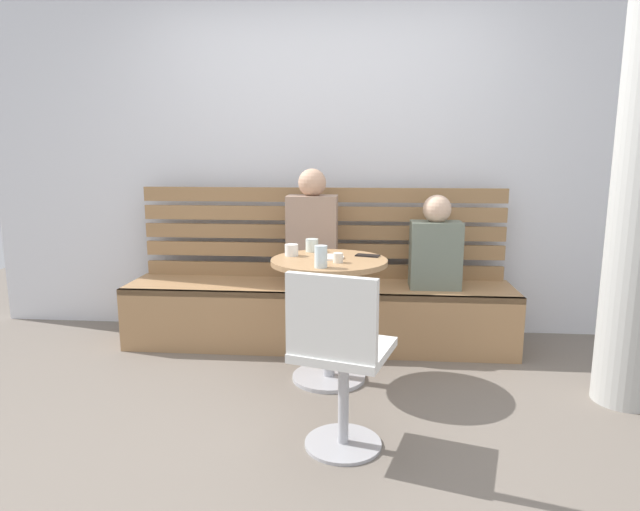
{
  "coord_description": "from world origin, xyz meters",
  "views": [
    {
      "loc": [
        0.33,
        -2.45,
        1.33
      ],
      "look_at": [
        0.06,
        0.66,
        0.75
      ],
      "focal_mm": 30.13,
      "sensor_mm": 36.0,
      "label": 1
    }
  ],
  "objects_px": {
    "white_chair": "(339,356)",
    "cup_glass_short": "(312,245)",
    "cup_espresso_small": "(338,258)",
    "cup_glass_tall": "(321,257)",
    "person_adult": "(312,234)",
    "phone_on_table": "(368,256)",
    "plate_small": "(330,257)",
    "cup_ceramic_white": "(292,250)",
    "booth_bench": "(318,315)",
    "person_child_left": "(436,247)",
    "cafe_table": "(329,296)"
  },
  "relations": [
    {
      "from": "cafe_table",
      "to": "person_child_left",
      "type": "height_order",
      "value": "person_child_left"
    },
    {
      "from": "cup_espresso_small",
      "to": "plate_small",
      "type": "height_order",
      "value": "cup_espresso_small"
    },
    {
      "from": "booth_bench",
      "to": "cup_glass_tall",
      "type": "height_order",
      "value": "cup_glass_tall"
    },
    {
      "from": "cup_glass_short",
      "to": "cup_ceramic_white",
      "type": "height_order",
      "value": "cup_glass_short"
    },
    {
      "from": "person_adult",
      "to": "person_child_left",
      "type": "bearing_deg",
      "value": 1.35
    },
    {
      "from": "phone_on_table",
      "to": "plate_small",
      "type": "bearing_deg",
      "value": 126.93
    },
    {
      "from": "person_adult",
      "to": "phone_on_table",
      "type": "xyz_separation_m",
      "value": [
        0.38,
        -0.46,
        -0.06
      ]
    },
    {
      "from": "person_child_left",
      "to": "cup_espresso_small",
      "type": "bearing_deg",
      "value": -132.44
    },
    {
      "from": "person_adult",
      "to": "booth_bench",
      "type": "bearing_deg",
      "value": 34.6
    },
    {
      "from": "person_child_left",
      "to": "cup_ceramic_white",
      "type": "xyz_separation_m",
      "value": [
        -0.92,
        -0.5,
        0.05
      ]
    },
    {
      "from": "cup_espresso_small",
      "to": "plate_small",
      "type": "bearing_deg",
      "value": 114.52
    },
    {
      "from": "person_adult",
      "to": "cup_espresso_small",
      "type": "height_order",
      "value": "person_adult"
    },
    {
      "from": "booth_bench",
      "to": "cafe_table",
      "type": "xyz_separation_m",
      "value": [
        0.12,
        -0.59,
        0.3
      ]
    },
    {
      "from": "plate_small",
      "to": "phone_on_table",
      "type": "height_order",
      "value": "plate_small"
    },
    {
      "from": "booth_bench",
      "to": "phone_on_table",
      "type": "xyz_separation_m",
      "value": [
        0.34,
        -0.48,
        0.52
      ]
    },
    {
      "from": "cafe_table",
      "to": "white_chair",
      "type": "distance_m",
      "value": 0.82
    },
    {
      "from": "white_chair",
      "to": "cup_glass_short",
      "type": "relative_size",
      "value": 10.63
    },
    {
      "from": "booth_bench",
      "to": "phone_on_table",
      "type": "bearing_deg",
      "value": -54.88
    },
    {
      "from": "person_adult",
      "to": "person_child_left",
      "type": "xyz_separation_m",
      "value": [
        0.84,
        0.02,
        -0.08
      ]
    },
    {
      "from": "person_adult",
      "to": "cup_glass_short",
      "type": "relative_size",
      "value": 10.09
    },
    {
      "from": "white_chair",
      "to": "person_adult",
      "type": "relative_size",
      "value": 1.05
    },
    {
      "from": "white_chair",
      "to": "cup_glass_short",
      "type": "distance_m",
      "value": 1.12
    },
    {
      "from": "plate_small",
      "to": "cup_ceramic_white",
      "type": "bearing_deg",
      "value": 165.92
    },
    {
      "from": "plate_small",
      "to": "phone_on_table",
      "type": "xyz_separation_m",
      "value": [
        0.22,
        0.09,
        -0.0
      ]
    },
    {
      "from": "person_child_left",
      "to": "cup_glass_tall",
      "type": "xyz_separation_m",
      "value": [
        -0.71,
        -0.83,
        0.08
      ]
    },
    {
      "from": "booth_bench",
      "to": "cafe_table",
      "type": "height_order",
      "value": "cafe_table"
    },
    {
      "from": "white_chair",
      "to": "cup_glass_tall",
      "type": "distance_m",
      "value": 0.67
    },
    {
      "from": "booth_bench",
      "to": "cup_ceramic_white",
      "type": "height_order",
      "value": "cup_ceramic_white"
    },
    {
      "from": "cafe_table",
      "to": "person_adult",
      "type": "xyz_separation_m",
      "value": [
        -0.15,
        0.57,
        0.29
      ]
    },
    {
      "from": "cup_glass_short",
      "to": "person_adult",
      "type": "bearing_deg",
      "value": 95.35
    },
    {
      "from": "person_adult",
      "to": "cup_glass_short",
      "type": "height_order",
      "value": "person_adult"
    },
    {
      "from": "cup_espresso_small",
      "to": "cup_glass_short",
      "type": "distance_m",
      "value": 0.38
    },
    {
      "from": "cafe_table",
      "to": "phone_on_table",
      "type": "height_order",
      "value": "phone_on_table"
    },
    {
      "from": "cup_espresso_small",
      "to": "cup_glass_tall",
      "type": "relative_size",
      "value": 0.47
    },
    {
      "from": "cup_glass_tall",
      "to": "cup_glass_short",
      "type": "bearing_deg",
      "value": 101.37
    },
    {
      "from": "booth_bench",
      "to": "white_chair",
      "type": "height_order",
      "value": "white_chair"
    },
    {
      "from": "booth_bench",
      "to": "person_adult",
      "type": "height_order",
      "value": "person_adult"
    },
    {
      "from": "person_child_left",
      "to": "cup_glass_tall",
      "type": "bearing_deg",
      "value": -130.65
    },
    {
      "from": "white_chair",
      "to": "person_child_left",
      "type": "distance_m",
      "value": 1.54
    },
    {
      "from": "cup_ceramic_white",
      "to": "phone_on_table",
      "type": "xyz_separation_m",
      "value": [
        0.46,
        0.03,
        -0.03
      ]
    },
    {
      "from": "cafe_table",
      "to": "phone_on_table",
      "type": "distance_m",
      "value": 0.34
    },
    {
      "from": "person_adult",
      "to": "cup_glass_short",
      "type": "bearing_deg",
      "value": -84.65
    },
    {
      "from": "booth_bench",
      "to": "plate_small",
      "type": "bearing_deg",
      "value": -78.42
    },
    {
      "from": "person_adult",
      "to": "person_child_left",
      "type": "height_order",
      "value": "person_adult"
    },
    {
      "from": "phone_on_table",
      "to": "cafe_table",
      "type": "bearing_deg",
      "value": 132.35
    },
    {
      "from": "cup_espresso_small",
      "to": "white_chair",
      "type": "bearing_deg",
      "value": -86.44
    },
    {
      "from": "cafe_table",
      "to": "cup_glass_short",
      "type": "relative_size",
      "value": 9.25
    },
    {
      "from": "cafe_table",
      "to": "booth_bench",
      "type": "bearing_deg",
      "value": 101.04
    },
    {
      "from": "cafe_table",
      "to": "phone_on_table",
      "type": "bearing_deg",
      "value": 26.51
    },
    {
      "from": "cafe_table",
      "to": "white_chair",
      "type": "xyz_separation_m",
      "value": [
        0.1,
        -0.81,
        -0.05
      ]
    }
  ]
}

